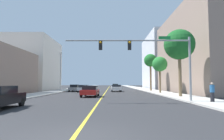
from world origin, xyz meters
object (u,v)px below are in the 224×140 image
(palm_near, at_px, (179,45))
(pedestrian, at_px, (212,92))
(car_gray, at_px, (74,88))
(car_red, at_px, (90,91))
(street_lamp, at_px, (60,70))
(palm_far, at_px, (150,61))
(traffic_signal_mast, at_px, (148,52))
(car_silver, at_px, (83,88))
(car_green, at_px, (115,86))
(palm_mid, at_px, (159,65))
(car_white, at_px, (116,88))

(palm_near, distance_m, pedestrian, 8.58)
(car_gray, bearing_deg, car_red, 107.25)
(street_lamp, relative_size, car_gray, 1.61)
(palm_near, relative_size, palm_far, 1.05)
(palm_near, bearing_deg, car_red, 173.80)
(traffic_signal_mast, bearing_deg, car_gray, 117.00)
(palm_far, xyz_separation_m, car_silver, (-13.52, -3.85, -5.65))
(car_silver, distance_m, car_red, 12.34)
(traffic_signal_mast, height_order, car_gray, traffic_signal_mast)
(car_green, bearing_deg, palm_far, -68.61)
(car_gray, distance_m, car_silver, 3.33)
(car_gray, relative_size, car_red, 1.12)
(palm_mid, distance_m, car_gray, 17.59)
(traffic_signal_mast, xyz_separation_m, palm_mid, (4.58, 14.28, 0.25))
(car_green, relative_size, car_white, 0.90)
(street_lamp, xyz_separation_m, palm_mid, (17.57, -3.82, 0.58))
(car_green, relative_size, pedestrian, 2.39)
(car_gray, height_order, car_white, car_gray)
(street_lamp, distance_m, car_green, 25.07)
(car_white, bearing_deg, car_green, 87.82)
(traffic_signal_mast, bearing_deg, street_lamp, 125.66)
(traffic_signal_mast, height_order, pedestrian, traffic_signal_mast)
(car_silver, bearing_deg, palm_mid, -18.47)
(palm_far, height_order, pedestrian, palm_far)
(palm_far, bearing_deg, car_gray, -175.07)
(palm_mid, bearing_deg, palm_near, -88.24)
(car_gray, relative_size, car_white, 1.05)
(street_lamp, height_order, car_gray, street_lamp)
(palm_near, relative_size, palm_mid, 1.36)
(traffic_signal_mast, height_order, car_red, traffic_signal_mast)
(pedestrian, bearing_deg, car_gray, -104.28)
(car_green, relative_size, car_silver, 0.96)
(palm_far, xyz_separation_m, pedestrian, (0.37, -23.77, -5.42))
(palm_near, xyz_separation_m, palm_mid, (-0.26, 8.55, -1.55))
(car_white, bearing_deg, car_red, -105.74)
(traffic_signal_mast, xyz_separation_m, pedestrian, (5.15, -0.94, -3.59))
(car_red, height_order, car_white, car_red)
(traffic_signal_mast, relative_size, palm_far, 1.48)
(traffic_signal_mast, height_order, street_lamp, street_lamp)
(car_red, bearing_deg, car_white, 78.28)
(street_lamp, bearing_deg, palm_near, -34.74)
(car_white, relative_size, pedestrian, 2.65)
(palm_mid, bearing_deg, car_white, 135.35)
(street_lamp, xyz_separation_m, car_green, (10.58, 22.46, -3.45))
(car_silver, bearing_deg, car_red, -76.74)
(street_lamp, relative_size, palm_far, 0.94)
(traffic_signal_mast, distance_m, car_gray, 24.40)
(traffic_signal_mast, bearing_deg, pedestrian, -10.35)
(car_gray, relative_size, pedestrian, 2.78)
(palm_mid, relative_size, palm_far, 0.77)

